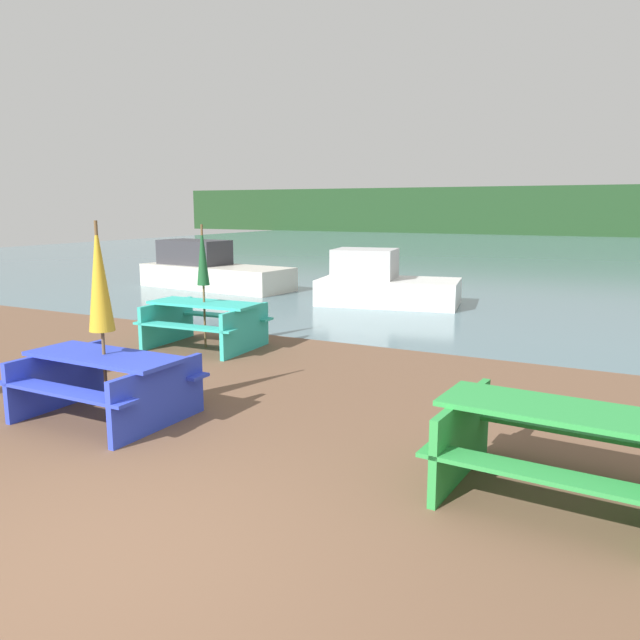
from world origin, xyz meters
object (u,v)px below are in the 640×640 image
(boat, at_px, (383,284))
(boat_second, at_px, (211,271))
(picnic_table_green, at_px, (555,444))
(picnic_table_teal, at_px, (205,320))
(picnic_table_blue, at_px, (106,379))
(umbrella_darkgreen, at_px, (203,257))
(umbrella_gold, at_px, (99,278))

(boat, relative_size, boat_second, 0.74)
(picnic_table_green, distance_m, picnic_table_teal, 6.68)
(picnic_table_blue, bearing_deg, umbrella_darkgreen, 110.00)
(picnic_table_teal, bearing_deg, umbrella_darkgreen, -90.00)
(umbrella_gold, height_order, boat_second, umbrella_gold)
(picnic_table_blue, bearing_deg, picnic_table_green, 2.54)
(boat, bearing_deg, umbrella_darkgreen, -108.98)
(picnic_table_green, bearing_deg, picnic_table_blue, -177.46)
(umbrella_gold, relative_size, boat_second, 0.46)
(umbrella_gold, xyz_separation_m, boat, (-0.35, 9.11, -1.09))
(picnic_table_teal, bearing_deg, picnic_table_blue, -70.00)
(picnic_table_green, distance_m, umbrella_darkgreen, 6.77)
(picnic_table_teal, distance_m, boat_second, 7.91)
(picnic_table_blue, bearing_deg, boat_second, 121.42)
(picnic_table_blue, height_order, umbrella_gold, umbrella_gold)
(picnic_table_blue, height_order, picnic_table_teal, picnic_table_teal)
(picnic_table_green, height_order, boat, boat)
(boat, distance_m, boat_second, 5.61)
(picnic_table_green, height_order, umbrella_gold, umbrella_gold)
(umbrella_darkgreen, bearing_deg, boat, 81.42)
(boat, bearing_deg, umbrella_gold, -98.23)
(picnic_table_green, bearing_deg, boat_second, 138.20)
(picnic_table_teal, distance_m, umbrella_gold, 3.72)
(umbrella_gold, height_order, umbrella_darkgreen, umbrella_gold)
(picnic_table_teal, bearing_deg, picnic_table_green, -27.94)
(picnic_table_green, xyz_separation_m, umbrella_gold, (-4.69, -0.21, 1.11))
(picnic_table_blue, xyz_separation_m, umbrella_gold, (-0.00, 0.00, 1.12))
(picnic_table_blue, distance_m, picnic_table_teal, 3.55)
(umbrella_gold, xyz_separation_m, umbrella_darkgreen, (-1.22, 3.34, -0.05))
(picnic_table_blue, bearing_deg, picnic_table_teal, 110.00)
(picnic_table_green, bearing_deg, umbrella_darkgreen, 152.06)
(picnic_table_green, bearing_deg, umbrella_gold, -177.46)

